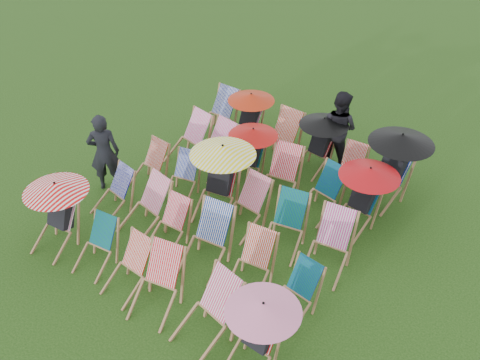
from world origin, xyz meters
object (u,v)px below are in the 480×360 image
Objects in this scene: person_rear at (338,129)px; person_left at (104,152)px; deckchair_29 at (391,166)px; deckchair_5 at (256,335)px; deckchair_0 at (55,214)px.

person_left is at bearing 53.05° from person_rear.
person_rear is (3.29, 3.44, 0.02)m from person_left.
deckchair_5 is at bearing -77.46° from deckchair_29.
deckchair_29 is 0.86× the size of person_rear.
deckchair_5 is 0.74× the size of person_left.
deckchair_29 is at bearing 165.73° from person_rear.
person_left is at bearing 103.40° from deckchair_0.
deckchair_0 is 5.78m from person_rear.
person_left is (-0.57, 1.66, 0.14)m from deckchair_0.
deckchair_0 is 0.90× the size of deckchair_29.
deckchair_29 is at bearing 93.24° from deckchair_5.
deckchair_29 is 0.87× the size of person_left.
person_rear reaches higher than deckchair_29.
person_left reaches higher than deckchair_0.
deckchair_0 is 1.06× the size of deckchair_5.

